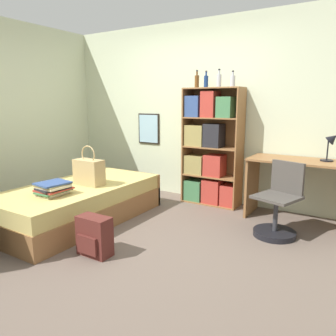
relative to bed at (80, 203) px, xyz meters
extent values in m
plane|color=#66564C|center=(0.71, -0.02, -0.22)|extent=(14.00, 14.00, 0.00)
cube|color=beige|center=(0.71, 1.71, 1.08)|extent=(10.00, 0.06, 2.60)
cube|color=black|center=(-0.11, 1.66, 0.80)|extent=(0.40, 0.02, 0.49)
cube|color=#99C1D6|center=(-0.11, 1.65, 0.80)|extent=(0.36, 0.01, 0.45)
cube|color=olive|center=(0.00, -0.02, -0.09)|extent=(1.05, 2.07, 0.26)
cube|color=tan|center=(0.00, -0.02, 0.13)|extent=(1.02, 2.04, 0.18)
cube|color=olive|center=(0.00, 1.00, 0.00)|extent=(1.05, 0.04, 0.44)
cube|color=tan|center=(0.10, 0.08, 0.38)|extent=(0.37, 0.19, 0.31)
torus|color=tan|center=(0.10, 0.08, 0.60)|extent=(0.22, 0.02, 0.22)
cube|color=beige|center=(0.09, -0.46, 0.23)|extent=(0.22, 0.31, 0.02)
cube|color=beige|center=(0.08, -0.46, 0.25)|extent=(0.26, 0.27, 0.02)
cube|color=#427A4C|center=(0.10, -0.46, 0.27)|extent=(0.24, 0.36, 0.02)
cube|color=#B2382D|center=(0.10, -0.45, 0.29)|extent=(0.29, 0.34, 0.02)
cube|color=#232328|center=(0.10, -0.46, 0.30)|extent=(0.28, 0.35, 0.02)
cube|color=beige|center=(0.10, -0.46, 0.32)|extent=(0.31, 0.29, 0.02)
cube|color=#99894C|center=(0.08, -0.45, 0.34)|extent=(0.29, 0.30, 0.01)
cube|color=#334C84|center=(0.09, -0.45, 0.36)|extent=(0.31, 0.35, 0.02)
cube|color=olive|center=(0.70, 1.49, 0.60)|extent=(0.02, 0.33, 1.64)
cube|color=olive|center=(1.50, 1.49, 0.60)|extent=(0.02, 0.33, 1.64)
cube|color=olive|center=(1.10, 1.65, 0.60)|extent=(0.82, 0.01, 1.64)
cube|color=olive|center=(1.10, 1.49, -0.21)|extent=(0.78, 0.33, 0.02)
cube|color=olive|center=(1.10, 1.49, 0.19)|extent=(0.78, 0.33, 0.02)
cube|color=olive|center=(1.10, 1.49, 0.60)|extent=(0.78, 0.33, 0.02)
cube|color=olive|center=(1.10, 1.49, 1.01)|extent=(0.78, 0.33, 0.02)
cube|color=olive|center=(1.10, 1.49, 1.41)|extent=(0.78, 0.33, 0.02)
cube|color=#427A4C|center=(0.85, 1.47, -0.05)|extent=(0.26, 0.25, 0.29)
cube|color=#B2382D|center=(1.13, 1.47, -0.03)|extent=(0.26, 0.25, 0.34)
cube|color=#B2382D|center=(1.38, 1.47, -0.06)|extent=(0.19, 0.25, 0.29)
cube|color=#99894C|center=(0.86, 1.47, 0.33)|extent=(0.28, 0.25, 0.27)
cube|color=#B2382D|center=(1.15, 1.47, 0.35)|extent=(0.26, 0.25, 0.30)
cube|color=#99894C|center=(0.86, 1.47, 0.75)|extent=(0.28, 0.25, 0.29)
cube|color=#232328|center=(1.13, 1.47, 0.77)|extent=(0.24, 0.25, 0.32)
cube|color=#334C84|center=(0.82, 1.47, 1.16)|extent=(0.21, 0.25, 0.29)
cube|color=#B2382D|center=(1.06, 1.47, 1.19)|extent=(0.20, 0.25, 0.35)
cube|color=#427A4C|center=(1.29, 1.47, 1.16)|extent=(0.21, 0.25, 0.28)
cylinder|color=brown|center=(0.84, 1.49, 1.50)|extent=(0.06, 0.06, 0.17)
cylinder|color=brown|center=(0.84, 1.49, 1.61)|extent=(0.02, 0.02, 0.05)
cylinder|color=#232328|center=(0.84, 1.49, 1.65)|extent=(0.03, 0.03, 0.02)
cylinder|color=navy|center=(1.00, 1.44, 1.49)|extent=(0.06, 0.06, 0.15)
cylinder|color=navy|center=(1.00, 1.44, 1.60)|extent=(0.02, 0.02, 0.05)
cylinder|color=#232328|center=(1.00, 1.44, 1.63)|extent=(0.03, 0.03, 0.02)
cylinder|color=#B7BCC1|center=(1.18, 1.47, 1.50)|extent=(0.07, 0.07, 0.17)
cylinder|color=#B7BCC1|center=(1.18, 1.47, 1.61)|extent=(0.03, 0.03, 0.05)
cylinder|color=#232328|center=(1.18, 1.47, 1.65)|extent=(0.03, 0.03, 0.02)
cylinder|color=#B7BCC1|center=(1.37, 1.48, 1.49)|extent=(0.07, 0.07, 0.15)
cylinder|color=#B7BCC1|center=(1.37, 1.48, 1.59)|extent=(0.03, 0.03, 0.05)
cylinder|color=#232328|center=(1.37, 1.48, 1.62)|extent=(0.03, 0.03, 0.02)
cube|color=olive|center=(2.34, 1.38, 0.53)|extent=(1.27, 0.55, 0.02)
cube|color=olive|center=(1.73, 1.38, 0.15)|extent=(0.03, 0.51, 0.74)
cylinder|color=black|center=(2.57, 1.45, 0.55)|extent=(0.14, 0.14, 0.02)
cylinder|color=black|center=(2.57, 1.45, 0.68)|extent=(0.02, 0.02, 0.23)
cone|color=black|center=(2.62, 1.45, 0.82)|extent=(0.16, 0.12, 0.16)
cylinder|color=black|center=(2.19, 0.76, -0.19)|extent=(0.46, 0.46, 0.06)
cylinder|color=#333338|center=(2.19, 0.76, -0.01)|extent=(0.05, 0.05, 0.42)
cube|color=#47423D|center=(2.19, 0.76, 0.22)|extent=(0.52, 0.52, 0.03)
cube|color=#47423D|center=(2.25, 0.94, 0.41)|extent=(0.37, 0.15, 0.35)
cube|color=#56231E|center=(0.84, -0.61, -0.03)|extent=(0.33, 0.17, 0.38)
cube|color=#56231E|center=(0.84, -0.71, -0.09)|extent=(0.23, 0.03, 0.17)
camera|label=1|loc=(2.98, -2.73, 1.22)|focal=35.00mm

